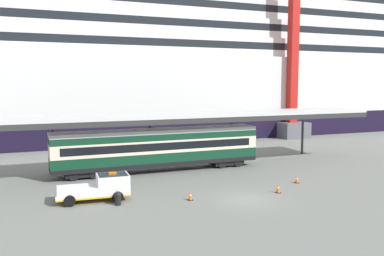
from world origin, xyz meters
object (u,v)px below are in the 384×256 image
object	(u,v)px
cruise_ship	(32,64)
service_truck	(100,187)
traffic_cone_mid	(190,196)
dockside_crane	(296,23)
traffic_cone_far	(278,188)
traffic_cone_near	(297,179)
quay_bollard	(118,198)
train_carriage	(158,148)

from	to	relation	value
cruise_ship	service_truck	world-z (taller)	cruise_ship
traffic_cone_mid	dockside_crane	world-z (taller)	dockside_crane
dockside_crane	traffic_cone_far	bearing A→B (deg)	-127.51
service_truck	dockside_crane	xyz separation A→B (m)	(34.26, 24.20, 16.61)
traffic_cone_near	service_truck	bearing A→B (deg)	176.38
quay_bollard	traffic_cone_mid	bearing A→B (deg)	-8.51
traffic_cone_near	traffic_cone_mid	distance (m)	10.54
train_carriage	traffic_cone_near	distance (m)	13.32
cruise_ship	service_truck	size ratio (longest dim) A/B	33.65
dockside_crane	traffic_cone_near	bearing A→B (deg)	-125.04
traffic_cone_mid	traffic_cone_far	distance (m)	7.16
cruise_ship	quay_bollard	world-z (taller)	cruise_ship
train_carriage	dockside_crane	world-z (taller)	dockside_crane
service_truck	cruise_ship	bearing A→B (deg)	94.85
dockside_crane	traffic_cone_mid	bearing A→B (deg)	-136.52
traffic_cone_far	quay_bollard	distance (m)	12.39
service_truck	traffic_cone_mid	size ratio (longest dim) A/B	8.04
dockside_crane	train_carriage	bearing A→B (deg)	-149.31
train_carriage	traffic_cone_far	bearing A→B (deg)	-60.88
traffic_cone_near	traffic_cone_mid	bearing A→B (deg)	-172.10
traffic_cone_near	traffic_cone_mid	size ratio (longest dim) A/B	0.94
traffic_cone_mid	traffic_cone_far	xyz separation A→B (m)	(7.13, -0.69, 0.03)
service_truck	dockside_crane	world-z (taller)	dockside_crane
service_truck	quay_bollard	size ratio (longest dim) A/B	5.54
service_truck	traffic_cone_near	world-z (taller)	service_truck
service_truck	traffic_cone_near	xyz separation A→B (m)	(16.55, -1.05, -0.68)
cruise_ship	train_carriage	bearing A→B (deg)	-71.95
quay_bollard	service_truck	bearing A→B (deg)	118.49
train_carriage	traffic_cone_far	world-z (taller)	train_carriage
traffic_cone_near	traffic_cone_mid	world-z (taller)	traffic_cone_mid
dockside_crane	cruise_ship	bearing A→B (deg)	157.38
cruise_ship	traffic_cone_mid	size ratio (longest dim) A/B	270.47
traffic_cone_near	dockside_crane	size ratio (longest dim) A/B	0.01
traffic_cone_near	train_carriage	bearing A→B (deg)	136.50
quay_bollard	traffic_cone_far	bearing A→B (deg)	-6.77
traffic_cone_far	traffic_cone_near	bearing A→B (deg)	32.79
cruise_ship	traffic_cone_mid	distance (m)	44.82
traffic_cone_near	traffic_cone_far	size ratio (longest dim) A/B	0.87
service_truck	dockside_crane	size ratio (longest dim) A/B	0.09
service_truck	dockside_crane	distance (m)	45.11
service_truck	train_carriage	bearing A→B (deg)	48.90
traffic_cone_mid	traffic_cone_far	bearing A→B (deg)	-5.50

